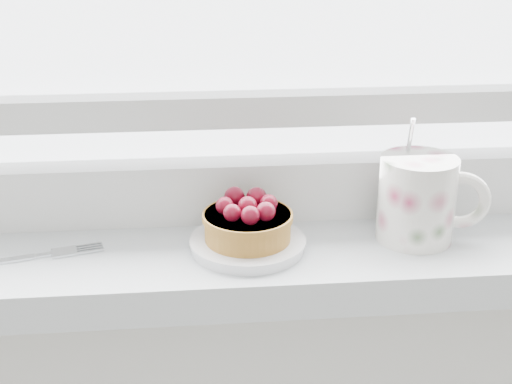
{
  "coord_description": "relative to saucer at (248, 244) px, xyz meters",
  "views": [
    {
      "loc": [
        -0.07,
        1.2,
        1.28
      ],
      "look_at": [
        -0.0,
        1.88,
        1.01
      ],
      "focal_mm": 50.0,
      "sensor_mm": 36.0,
      "label": 1
    }
  ],
  "objects": [
    {
      "name": "saucer",
      "position": [
        0.0,
        0.0,
        0.0
      ],
      "size": [
        0.12,
        0.12,
        0.01
      ],
      "primitive_type": "cylinder",
      "color": "white",
      "rests_on": "windowsill"
    },
    {
      "name": "fork",
      "position": [
        -0.24,
        -0.0,
        -0.0
      ],
      "size": [
        0.17,
        0.06,
        0.0
      ],
      "color": "silver",
      "rests_on": "windowsill"
    },
    {
      "name": "floral_mug",
      "position": [
        0.19,
        0.01,
        0.04
      ],
      "size": [
        0.13,
        0.1,
        0.13
      ],
      "color": "white",
      "rests_on": "windowsill"
    },
    {
      "name": "raspberry_tart",
      "position": [
        0.0,
        0.0,
        0.03
      ],
      "size": [
        0.1,
        0.1,
        0.05
      ],
      "color": "#925E1F",
      "rests_on": "saucer"
    }
  ]
}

